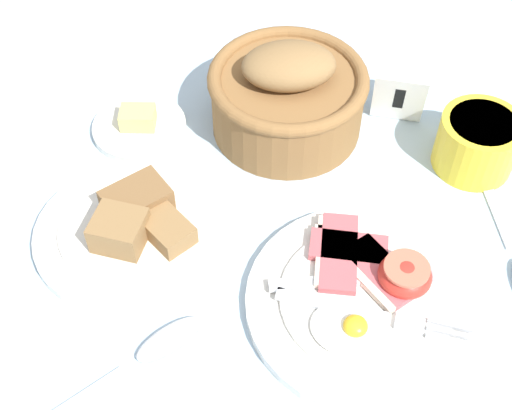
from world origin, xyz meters
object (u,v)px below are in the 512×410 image
object	(u,v)px
breakfast_plate	(367,297)
butter_dish	(139,126)
bread_basket	(287,95)
bread_plate	(129,228)
number_card	(399,93)
teaspoon_near_cup	(144,356)
sugar_cup	(478,142)

from	to	relation	value
breakfast_plate	butter_dish	xyz separation A→B (m)	(-0.29, 0.18, -0.00)
breakfast_plate	bread_basket	size ratio (longest dim) A/B	1.28
bread_plate	number_card	world-z (taller)	number_card
breakfast_plate	number_card	size ratio (longest dim) A/B	3.15
breakfast_plate	bread_plate	xyz separation A→B (m)	(-0.25, 0.03, 0.00)
bread_plate	teaspoon_near_cup	bearing A→B (deg)	-65.90
bread_plate	bread_basket	world-z (taller)	bread_basket
number_card	bread_basket	bearing A→B (deg)	-161.41
bread_plate	breakfast_plate	bearing A→B (deg)	-6.25
butter_dish	breakfast_plate	bearing A→B (deg)	-31.77
breakfast_plate	number_card	xyz separation A→B (m)	(0.00, 0.27, 0.03)
bread_basket	number_card	world-z (taller)	bread_basket
sugar_cup	bread_basket	bearing A→B (deg)	176.38
breakfast_plate	bread_plate	distance (m)	0.25
butter_dish	bread_basket	bearing A→B (deg)	14.97
breakfast_plate	butter_dish	distance (m)	0.34
sugar_cup	bread_basket	world-z (taller)	bread_basket
sugar_cup	teaspoon_near_cup	distance (m)	0.43
breakfast_plate	butter_dish	size ratio (longest dim) A/B	2.11
bread_basket	number_card	bearing A→B (deg)	19.44
bread_plate	butter_dish	world-z (taller)	bread_plate
bread_plate	sugar_cup	size ratio (longest dim) A/B	2.10
teaspoon_near_cup	bread_basket	bearing A→B (deg)	27.71
teaspoon_near_cup	butter_dish	bearing A→B (deg)	58.86
butter_dish	number_card	bearing A→B (deg)	16.90
bread_plate	bread_basket	distance (m)	0.24
butter_dish	number_card	world-z (taller)	number_card
bread_plate	bread_basket	size ratio (longest dim) A/B	1.04
bread_plate	butter_dish	bearing A→B (deg)	104.79
bread_plate	butter_dish	distance (m)	0.16
number_card	teaspoon_near_cup	bearing A→B (deg)	-118.44
breakfast_plate	butter_dish	bearing A→B (deg)	148.23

